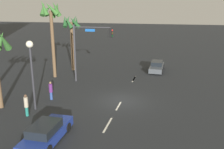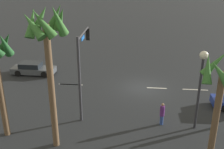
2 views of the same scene
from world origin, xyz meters
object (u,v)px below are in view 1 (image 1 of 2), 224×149
(car_2, at_px, (157,66))
(streetlamp, at_px, (31,62))
(palm_tree_2, at_px, (71,28))
(pedestrian_0, at_px, (51,90))
(pedestrian_1, at_px, (26,105))
(car_1, at_px, (47,133))
(traffic_signal, at_px, (87,44))
(palm_tree_0, at_px, (51,18))

(car_2, bearing_deg, streetlamp, 149.79)
(palm_tree_2, bearing_deg, streetlamp, -170.57)
(pedestrian_0, distance_m, pedestrian_1, 3.67)
(car_2, relative_size, palm_tree_2, 0.62)
(car_1, height_order, car_2, car_1)
(car_2, relative_size, pedestrian_1, 2.58)
(car_1, distance_m, traffic_signal, 13.35)
(streetlamp, xyz_separation_m, palm_tree_2, (13.03, 2.16, 1.56))
(palm_tree_2, bearing_deg, pedestrian_0, -167.37)
(car_1, xyz_separation_m, pedestrian_1, (3.02, 3.40, 0.35))
(palm_tree_0, bearing_deg, streetlamp, -162.28)
(traffic_signal, xyz_separation_m, palm_tree_2, (4.67, 3.82, 1.29))
(pedestrian_1, bearing_deg, palm_tree_2, 8.87)
(traffic_signal, bearing_deg, streetlamp, 168.78)
(streetlamp, distance_m, pedestrian_0, 3.94)
(palm_tree_0, bearing_deg, traffic_signal, -101.32)
(streetlamp, relative_size, palm_tree_0, 0.63)
(car_2, xyz_separation_m, pedestrian_1, (-16.75, 8.91, 0.36))
(traffic_signal, bearing_deg, palm_tree_2, 39.31)
(car_2, xyz_separation_m, streetlamp, (-15.43, 8.98, 3.48))
(car_2, distance_m, palm_tree_2, 12.47)
(pedestrian_0, bearing_deg, palm_tree_0, 24.74)
(streetlamp, xyz_separation_m, pedestrian_1, (-1.31, -0.07, -3.12))
(car_1, distance_m, streetlamp, 6.54)
(streetlamp, relative_size, pedestrian_0, 3.33)
(palm_tree_0, distance_m, palm_tree_2, 4.09)
(traffic_signal, xyz_separation_m, streetlamp, (-8.36, 1.66, -0.27))
(pedestrian_1, bearing_deg, palm_tree_0, 16.01)
(palm_tree_0, bearing_deg, palm_tree_2, -12.09)
(car_1, xyz_separation_m, traffic_signal, (12.69, 1.81, 3.73))
(pedestrian_1, relative_size, palm_tree_2, 0.24)
(car_1, distance_m, car_2, 20.52)
(palm_tree_0, relative_size, palm_tree_2, 1.23)
(traffic_signal, relative_size, pedestrian_1, 3.61)
(pedestrian_0, bearing_deg, traffic_signal, -13.38)
(car_2, relative_size, palm_tree_0, 0.51)
(pedestrian_1, bearing_deg, traffic_signal, -9.31)
(car_1, bearing_deg, streetlamp, 38.70)
(car_1, height_order, palm_tree_0, palm_tree_0)
(car_1, relative_size, palm_tree_0, 0.50)
(car_2, height_order, traffic_signal, traffic_signal)
(car_1, height_order, streetlamp, streetlamp)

